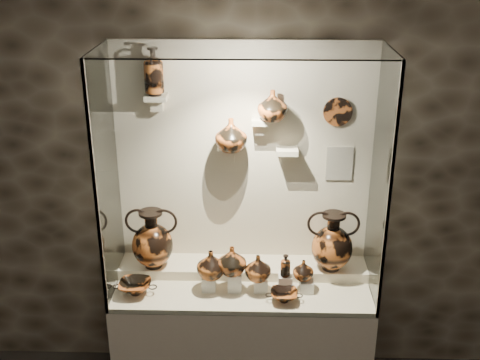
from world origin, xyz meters
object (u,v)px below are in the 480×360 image
object	(u,v)px
jug_b	(232,260)
lekythos_small	(285,264)
jug_a	(211,264)
kylix_right	(284,295)
amphora_left	(152,239)
jug_c	(258,268)
ovoid_vase_a	(231,135)
amphora_right	(332,241)
lekythos_tall	(154,69)
ovoid_vase_b	(272,105)
jug_e	(303,270)
kylix_left	(135,287)

from	to	relation	value
jug_b	lekythos_small	distance (m)	0.34
jug_a	kylix_right	world-z (taller)	jug_a
amphora_left	jug_a	bearing A→B (deg)	-22.84
jug_c	ovoid_vase_a	world-z (taller)	ovoid_vase_a
amphora_left	amphora_right	world-z (taller)	amphora_left
jug_a	jug_c	size ratio (longest dim) A/B	1.09
lekythos_tall	ovoid_vase_b	bearing A→B (deg)	6.71
kylix_right	lekythos_small	bearing A→B (deg)	66.48
amphora_left	jug_c	distance (m)	0.74
jug_e	jug_a	bearing A→B (deg)	-157.47
amphora_left	ovoid_vase_a	world-z (taller)	ovoid_vase_a
amphora_right	jug_c	xyz separation A→B (m)	(-0.49, -0.19, -0.10)
ovoid_vase_a	lekythos_tall	bearing A→B (deg)	-176.50
amphora_right	jug_a	size ratio (longest dim) A/B	2.13
ovoid_vase_a	amphora_right	bearing A→B (deg)	2.61
kylix_left	jug_b	bearing A→B (deg)	12.67
jug_e	kylix_left	bearing A→B (deg)	-155.91
kylix_right	ovoid_vase_a	distance (m)	1.07
jug_b	lekythos_tall	xyz separation A→B (m)	(-0.49, 0.28, 1.17)
lekythos_tall	ovoid_vase_a	xyz separation A→B (m)	(0.47, -0.04, -0.41)
ovoid_vase_a	kylix_left	bearing A→B (deg)	-145.96
jug_c	amphora_left	bearing A→B (deg)	141.40
amphora_left	lekythos_tall	size ratio (longest dim) A/B	1.26
jug_e	kylix_right	world-z (taller)	jug_e
amphora_right	kylix_left	bearing A→B (deg)	-150.57
lekythos_tall	ovoid_vase_a	size ratio (longest dim) A/B	1.54
amphora_left	kylix_left	size ratio (longest dim) A/B	1.53
amphora_left	lekythos_small	xyz separation A→B (m)	(0.89, -0.19, -0.07)
amphora_right	ovoid_vase_b	size ratio (longest dim) A/B	2.11
kylix_right	lekythos_tall	world-z (taller)	lekythos_tall
lekythos_tall	ovoid_vase_a	distance (m)	0.63
amphora_right	jug_b	size ratio (longest dim) A/B	2.12
ovoid_vase_a	jug_b	bearing A→B (deg)	-79.29
jug_b	jug_e	bearing A→B (deg)	27.42
jug_c	kylix_left	size ratio (longest dim) A/B	0.66
lekythos_small	kylix_left	bearing A→B (deg)	-171.54
jug_e	kylix_left	distance (m)	1.10
kylix_left	lekythos_tall	bearing A→B (deg)	75.13
jug_a	jug_b	xyz separation A→B (m)	(0.14, 0.00, 0.03)
amphora_right	lekythos_small	xyz separation A→B (m)	(-0.32, -0.19, -0.07)
jug_c	jug_a	bearing A→B (deg)	155.76
kylix_left	kylix_right	size ratio (longest dim) A/B	1.20
lekythos_small	kylix_left	xyz separation A→B (m)	(-0.97, -0.05, -0.15)
amphora_right	ovoid_vase_b	world-z (taller)	ovoid_vase_b
amphora_right	jug_e	size ratio (longest dim) A/B	2.94
jug_c	lekythos_tall	world-z (taller)	lekythos_tall
amphora_left	lekythos_tall	world-z (taller)	lekythos_tall
amphora_right	ovoid_vase_a	world-z (taller)	ovoid_vase_a
jug_c	jug_e	xyz separation A→B (m)	(0.29, 0.03, -0.03)
amphora_right	kylix_right	world-z (taller)	amphora_right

